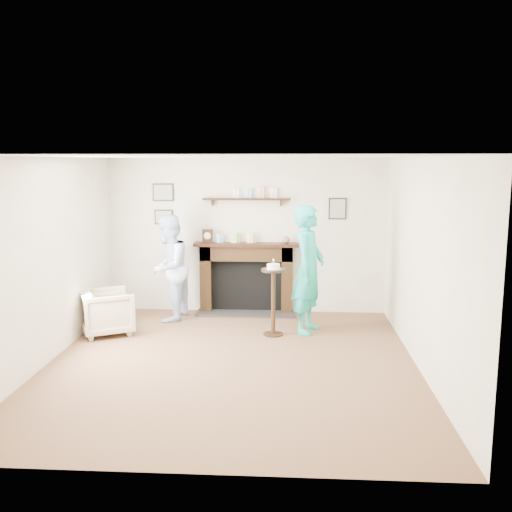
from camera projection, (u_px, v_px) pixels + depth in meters
The scene contains 6 objects.
ground at pixel (231, 364), 6.97m from camera, with size 5.00×5.00×0.00m, color brown.
room_shell at pixel (236, 225), 7.39m from camera, with size 4.54×5.02×2.52m.
armchair at pixel (108, 333), 8.19m from camera, with size 0.68×0.70×0.64m, color #C1AF8F.
man at pixel (170, 319), 8.91m from camera, with size 0.80×0.62×1.64m, color silver.
woman at pixel (307, 331), 8.29m from camera, with size 0.67×0.44×1.84m, color teal.
pedestal_table at pixel (273, 289), 8.01m from camera, with size 0.34×0.34×1.10m.
Camera 1 is at (0.70, -6.63, 2.45)m, focal length 40.00 mm.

